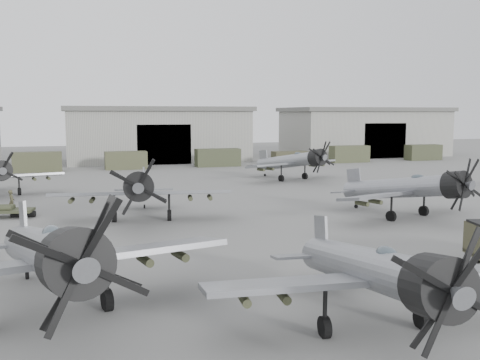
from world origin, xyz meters
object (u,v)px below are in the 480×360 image
object	(u,v)px
aircraft_near_1	(377,272)
aircraft_mid_1	(141,189)
aircraft_mid_2	(410,188)
ground_crew	(12,202)
aircraft_near_0	(49,254)
aircraft_far_1	(294,161)

from	to	relation	value
aircraft_near_1	aircraft_mid_1	world-z (taller)	aircraft_mid_1
aircraft_mid_1	aircraft_mid_2	distance (m)	19.24
aircraft_near_1	ground_crew	distance (m)	31.59
aircraft_near_0	ground_crew	xyz separation A→B (m)	(-3.49, 23.64, -1.61)
aircraft_near_0	aircraft_mid_2	size ratio (longest dim) A/B	1.14
aircraft_near_1	ground_crew	bearing A→B (deg)	122.36
aircraft_near_1	aircraft_mid_1	distance (m)	22.61
aircraft_mid_1	aircraft_mid_2	size ratio (longest dim) A/B	1.04
ground_crew	aircraft_near_0	bearing A→B (deg)	-176.23
aircraft_mid_2	ground_crew	bearing A→B (deg)	141.44
aircraft_near_0	aircraft_far_1	xyz separation A→B (m)	(25.24, 35.91, -0.29)
aircraft_mid_2	aircraft_far_1	world-z (taller)	aircraft_mid_2
aircraft_far_1	aircraft_mid_1	bearing A→B (deg)	-156.46
aircraft_near_0	aircraft_near_1	xyz separation A→B (m)	(10.65, -4.58, -0.32)
aircraft_far_1	aircraft_near_1	bearing A→B (deg)	-129.43
ground_crew	aircraft_mid_1	bearing A→B (deg)	-128.99
aircraft_near_1	aircraft_mid_2	world-z (taller)	aircraft_mid_2
aircraft_near_1	aircraft_far_1	size ratio (longest dim) A/B	1.00
aircraft_near_0	aircraft_mid_1	xyz separation A→B (m)	(5.56, 17.45, -0.20)
aircraft_mid_2	aircraft_mid_1	bearing A→B (deg)	148.63
aircraft_mid_1	ground_crew	world-z (taller)	aircraft_mid_1
aircraft_mid_2	aircraft_far_1	bearing A→B (deg)	70.53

